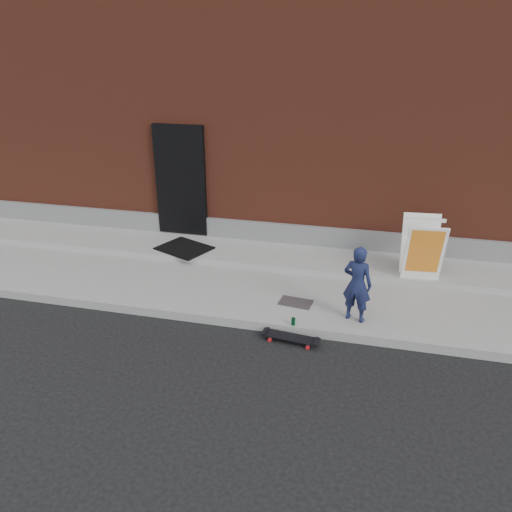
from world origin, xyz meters
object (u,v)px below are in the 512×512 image
(child, at_px, (357,284))
(pizza_sign, at_px, (422,248))
(soda_can, at_px, (293,322))
(skateboard, at_px, (290,337))

(child, bearing_deg, pizza_sign, -108.06)
(child, xyz_separation_m, soda_can, (-0.87, -0.38, -0.54))
(pizza_sign, distance_m, soda_can, 2.75)
(child, relative_size, skateboard, 1.42)
(soda_can, bearing_deg, pizza_sign, 45.63)
(skateboard, bearing_deg, child, 35.12)
(child, xyz_separation_m, pizza_sign, (1.01, 1.54, 0.04))
(child, height_order, skateboard, child)
(skateboard, bearing_deg, pizza_sign, 48.86)
(child, distance_m, pizza_sign, 1.84)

